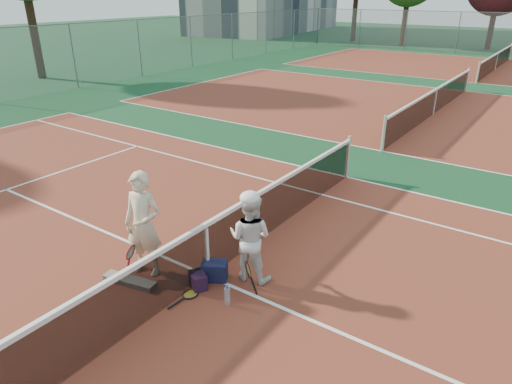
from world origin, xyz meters
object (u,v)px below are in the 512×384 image
racket_spare (191,294)px  net_main (207,250)px  racket_black_held (248,279)px  sports_bag_purple (198,280)px  water_bottle (227,296)px  racket_red (132,261)px  sports_bag_navy (215,271)px  player_b (250,238)px  player_a (143,224)px

racket_spare → net_main: bearing=14.0°
racket_spare → racket_black_held: bearing=-50.2°
sports_bag_purple → water_bottle: water_bottle is taller
racket_red → sports_bag_purple: size_ratio=1.78×
racket_black_held → water_bottle: size_ratio=1.95×
racket_black_held → water_bottle: racket_black_held is taller
net_main → water_bottle: 0.91m
sports_bag_navy → sports_bag_purple: bearing=-102.4°
player_b → sports_bag_purple: player_b is taller
racket_red → racket_black_held: (1.90, 0.69, 0.00)m
player_a → player_b: (1.53, 0.86, -0.15)m
net_main → player_a: 1.13m
net_main → water_bottle: bearing=-28.9°
racket_black_held → sports_bag_navy: 0.71m
water_bottle → sports_bag_purple: bearing=173.6°
racket_spare → water_bottle: size_ratio=2.00×
player_b → racket_black_held: 0.66m
net_main → racket_black_held: net_main is taller
racket_spare → sports_bag_purple: sports_bag_purple is taller
net_main → water_bottle: net_main is taller
racket_black_held → sports_bag_purple: racket_black_held is taller
player_a → racket_spare: (1.04, -0.08, -0.89)m
racket_spare → sports_bag_navy: size_ratio=1.44×
racket_black_held → racket_red: bearing=-14.2°
net_main → sports_bag_navy: 0.37m
player_b → racket_red: 2.03m
sports_bag_navy → sports_bag_purple: (-0.07, -0.33, -0.03)m
racket_red → racket_spare: racket_red is taller
net_main → water_bottle: size_ratio=36.60×
racket_spare → sports_bag_purple: bearing=12.1°
net_main → racket_red: bearing=-146.3°
racket_spare → player_a: bearing=89.2°
sports_bag_navy → sports_bag_purple: sports_bag_navy is taller
racket_spare → sports_bag_navy: 0.58m
racket_black_held → racket_spare: (-0.74, -0.54, -0.28)m
racket_spare → racket_red: bearing=101.2°
player_a → sports_bag_purple: player_a is taller
racket_spare → player_b: bearing=-23.7°
player_b → sports_bag_purple: size_ratio=4.62×
player_a → racket_red: bearing=-131.6°
sports_bag_navy → sports_bag_purple: size_ratio=1.27×
sports_bag_navy → racket_black_held: bearing=-1.5°
racket_red → racket_spare: size_ratio=0.97×
racket_red → racket_black_held: bearing=4.2°
player_a → player_b: bearing=13.6°
racket_black_held → racket_spare: size_ratio=0.97×
player_a → racket_red: size_ratio=3.12×
net_main → racket_spare: net_main is taller
racket_red → sports_bag_navy: (1.20, 0.71, -0.13)m
player_a → water_bottle: size_ratio=6.06×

